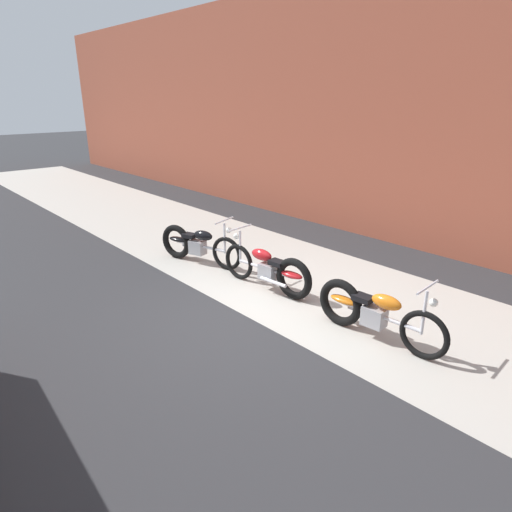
{
  "coord_description": "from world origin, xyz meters",
  "views": [
    {
      "loc": [
        4.61,
        -4.04,
        3.27
      ],
      "look_at": [
        -0.52,
        0.6,
        0.75
      ],
      "focal_mm": 30.95,
      "sensor_mm": 36.0,
      "label": 1
    }
  ],
  "objects": [
    {
      "name": "motorcycle_red",
      "position": [
        -0.53,
        0.97,
        0.4
      ],
      "size": [
        2.01,
        0.58,
        1.03
      ],
      "rotation": [
        0.0,
        0.0,
        3.24
      ],
      "color": "black",
      "rests_on": "ground"
    },
    {
      "name": "motorcycle_orange",
      "position": [
        1.54,
        0.91,
        0.4
      ],
      "size": [
        2.01,
        0.58,
        1.03
      ],
      "rotation": [
        0.0,
        0.0,
        0.06
      ],
      "color": "black",
      "rests_on": "ground"
    },
    {
      "name": "motorcycle_black",
      "position": [
        -2.62,
        0.79,
        0.4
      ],
      "size": [
        1.95,
        0.8,
        1.03
      ],
      "rotation": [
        0.0,
        0.0,
        0.29
      ],
      "color": "black",
      "rests_on": "ground"
    },
    {
      "name": "brick_building_wall",
      "position": [
        0.0,
        5.2,
        2.94
      ],
      "size": [
        36.0,
        0.5,
        5.88
      ],
      "primitive_type": "cube",
      "color": "brown",
      "rests_on": "ground"
    },
    {
      "name": "sidewalk_slab",
      "position": [
        0.0,
        1.75,
        0.0
      ],
      "size": [
        36.0,
        3.5,
        0.01
      ],
      "primitive_type": "cube",
      "color": "#B2ADA3",
      "rests_on": "ground"
    },
    {
      "name": "ground_plane",
      "position": [
        0.0,
        0.0,
        0.0
      ],
      "size": [
        80.0,
        80.0,
        0.0
      ],
      "primitive_type": "plane",
      "color": "#2D2D30"
    }
  ]
}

